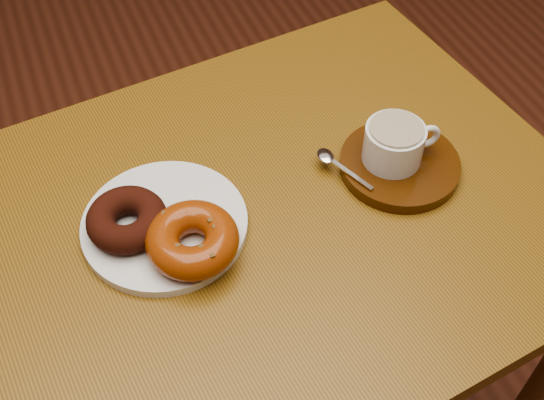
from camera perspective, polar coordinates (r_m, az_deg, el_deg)
name	(u,v)px	position (r m, az deg, el deg)	size (l,w,h in m)	color
ground	(211,334)	(1.69, -5.13, -11.13)	(6.00, 6.00, 0.00)	brown
cafe_table	(259,271)	(0.98, -1.09, -5.92)	(0.92, 0.73, 0.79)	brown
donut_plate	(165,225)	(0.87, -8.95, -2.04)	(0.21, 0.21, 0.01)	silver
donut_cinnamon	(127,220)	(0.85, -12.05, -1.61)	(0.10, 0.10, 0.04)	#38130B
donut_caramel	(192,240)	(0.81, -6.68, -3.32)	(0.14, 0.14, 0.04)	#8E3B0F
saucer	(399,165)	(0.94, 10.62, 2.91)	(0.16, 0.16, 0.02)	#3B1D08
coffee_cup	(395,143)	(0.91, 10.24, 4.71)	(0.11, 0.08, 0.06)	silver
teaspoon	(330,159)	(0.92, 4.91, 3.42)	(0.04, 0.09, 0.01)	silver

